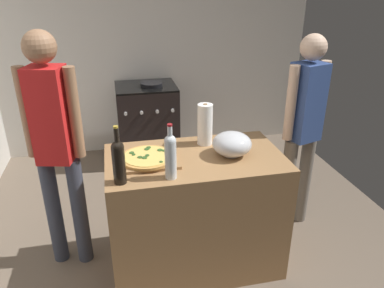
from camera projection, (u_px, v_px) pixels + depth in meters
name	position (u px, v px, depth m)	size (l,w,h in m)	color
ground_plane	(166.00, 207.00, 3.52)	(3.97, 3.48, 0.02)	#6B5B4C
kitchen_wall_rear	(144.00, 43.00, 4.31)	(3.97, 0.10, 2.60)	beige
counter	(195.00, 211.00, 2.67)	(1.20, 0.69, 0.88)	#9E7247
cutting_board	(147.00, 160.00, 2.42)	(0.40, 0.32, 0.02)	#9E7247
pizza	(147.00, 157.00, 2.42)	(0.36, 0.36, 0.03)	tan
mixing_bowl	(232.00, 144.00, 2.48)	(0.27, 0.27, 0.16)	#B2B2B7
paper_towel_roll	(205.00, 124.00, 2.63)	(0.11, 0.11, 0.30)	white
wine_bottle_clear	(119.00, 160.00, 2.12)	(0.08, 0.08, 0.36)	black
wine_bottle_green	(170.00, 154.00, 2.17)	(0.07, 0.07, 0.35)	silver
stove	(148.00, 123.00, 4.29)	(0.67, 0.60, 0.94)	black
person_in_stripes	(55.00, 140.00, 2.46)	(0.38, 0.25, 1.71)	#383D4C
person_in_red	(303.00, 123.00, 2.91)	(0.38, 0.26, 1.63)	slate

